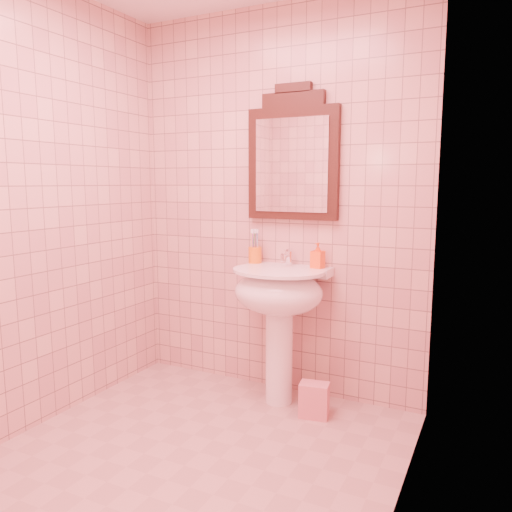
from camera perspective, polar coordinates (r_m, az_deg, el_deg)
The scene contains 8 objects.
floor at distance 2.71m, azimuth -8.21°, elevation -22.63°, with size 2.20×2.20×0.00m, color tan.
back_wall at distance 3.29m, azimuth 2.29°, elevation 5.93°, with size 2.00×0.02×2.50m, color #D8A797.
pedestal_sink at distance 3.11m, azimuth 2.63°, elevation -5.18°, with size 0.58×0.58×0.86m.
faucet at distance 3.18m, azimuth 3.65°, elevation -0.13°, with size 0.04×0.16×0.11m.
mirror at distance 3.21m, azimuth 4.21°, elevation 11.15°, with size 0.60×0.06×0.84m.
toothbrush_cup at distance 3.29m, azimuth -0.11°, elevation 0.17°, with size 0.09×0.09×0.20m.
soap_dispenser at distance 3.11m, azimuth 7.07°, elevation 0.06°, with size 0.07×0.07×0.16m, color #FF5415.
towel at distance 3.12m, azimuth 6.66°, elevation -16.04°, with size 0.17×0.11×0.21m, color #CD787B.
Camera 1 is at (1.33, -1.90, 1.39)m, focal length 35.00 mm.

